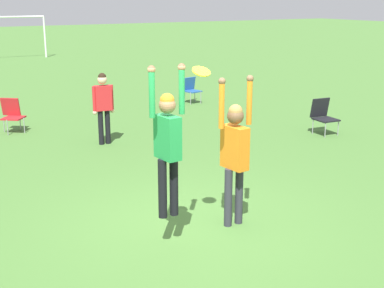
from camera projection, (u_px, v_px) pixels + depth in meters
ground_plane at (193, 226)px, 8.10m from camera, size 120.00×120.00×0.00m
person_jumping at (168, 139)px, 7.09m from camera, size 0.54×0.41×2.09m
person_defending at (235, 148)px, 7.85m from camera, size 0.59×0.46×2.27m
frisbee at (201, 71)px, 7.01m from camera, size 0.25×0.23×0.12m
camping_chair_0 at (191, 88)px, 17.45m from camera, size 0.53×0.57×0.83m
camping_chair_1 at (323, 114)px, 13.46m from camera, size 0.56×0.61×0.90m
camping_chair_2 at (12, 113)px, 13.67m from camera, size 0.68×0.76×0.87m
person_spectator_near at (103, 102)px, 12.39m from camera, size 0.53×0.24×1.68m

